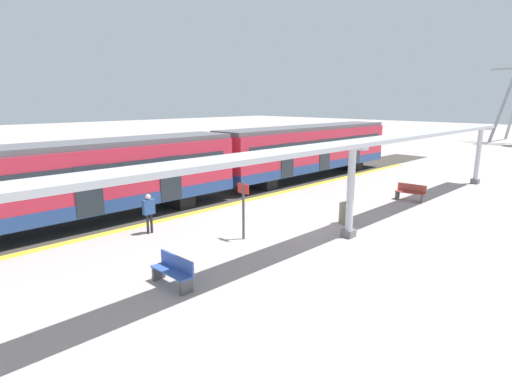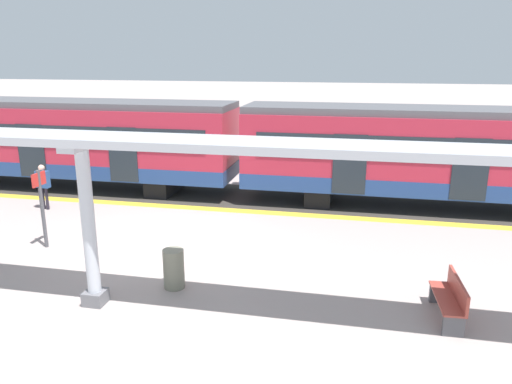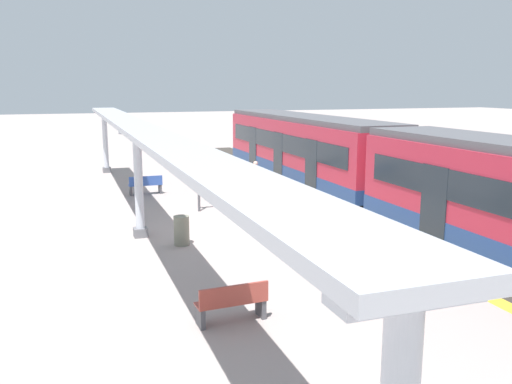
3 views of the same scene
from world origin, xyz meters
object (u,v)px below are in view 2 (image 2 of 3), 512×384
at_px(trash_bin, 174,269).
at_px(platform_info_sign, 41,201).
at_px(passenger_waiting_near_edge, 43,182).
at_px(train_far_carriage, 463,157).
at_px(canopy_pillar_second, 89,226).
at_px(bench_mid_platform, 451,298).
at_px(train_near_carriage, 52,141).

bearing_deg(trash_bin, platform_info_sign, -110.04).
bearing_deg(passenger_waiting_near_edge, train_far_carriage, 102.09).
bearing_deg(platform_info_sign, train_far_carriage, 117.25).
height_order(canopy_pillar_second, platform_info_sign, canopy_pillar_second).
bearing_deg(canopy_pillar_second, trash_bin, 128.17).
bearing_deg(platform_info_sign, trash_bin, 69.96).
relative_size(canopy_pillar_second, trash_bin, 3.81).
bearing_deg(trash_bin, train_far_carriage, 135.89).
bearing_deg(train_far_carriage, bench_mid_platform, -10.88).
bearing_deg(train_near_carriage, train_far_carriage, 90.00).
height_order(bench_mid_platform, passenger_waiting_near_edge, passenger_waiting_near_edge).
xyz_separation_m(canopy_pillar_second, trash_bin, (-1.08, 1.38, -1.32)).
xyz_separation_m(train_far_carriage, platform_info_sign, (6.12, -11.87, -0.51)).
relative_size(train_far_carriage, passenger_waiting_near_edge, 9.49).
height_order(train_near_carriage, bench_mid_platform, train_near_carriage).
bearing_deg(bench_mid_platform, train_near_carriage, -119.27).
xyz_separation_m(train_near_carriage, trash_bin, (7.72, 8.11, -1.38)).
bearing_deg(trash_bin, canopy_pillar_second, -51.83).
bearing_deg(train_near_carriage, bench_mid_platform, 60.73).
height_order(canopy_pillar_second, bench_mid_platform, canopy_pillar_second).
distance_m(bench_mid_platform, platform_info_sign, 10.55).
distance_m(train_far_carriage, trash_bin, 10.84).
distance_m(bench_mid_platform, passenger_waiting_near_edge, 13.43).
bearing_deg(bench_mid_platform, canopy_pillar_second, -82.90).
bearing_deg(passenger_waiting_near_edge, platform_info_sign, 34.56).
bearing_deg(canopy_pillar_second, bench_mid_platform, 97.10).
xyz_separation_m(trash_bin, platform_info_sign, (-1.60, -4.39, 0.87)).
distance_m(trash_bin, passenger_waiting_near_edge, 8.08).
distance_m(canopy_pillar_second, bench_mid_platform, 7.52).
distance_m(train_far_carriage, bench_mid_platform, 8.15).
bearing_deg(train_near_carriage, passenger_waiting_near_edge, 27.59).
xyz_separation_m(train_far_carriage, trash_bin, (7.72, -7.48, -1.38)).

